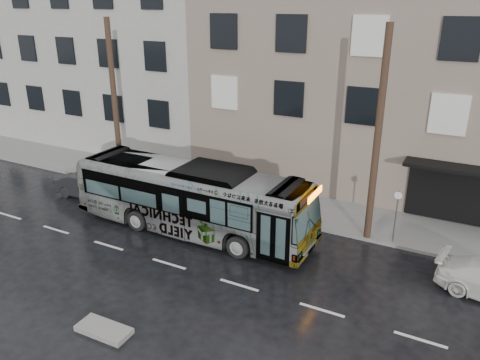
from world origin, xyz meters
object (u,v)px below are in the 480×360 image
object	(u,v)px
utility_pole_rear	(115,105)
dark_sedan	(90,186)
utility_pole_front	(378,138)
sign_post	(396,217)
bus	(191,198)

from	to	relation	value
utility_pole_rear	dark_sedan	distance (m)	4.57
utility_pole_front	sign_post	world-z (taller)	utility_pole_front
bus	dark_sedan	size ratio (longest dim) A/B	2.92
sign_post	dark_sedan	size ratio (longest dim) A/B	0.61
bus	dark_sedan	distance (m)	7.07
utility_pole_front	dark_sedan	size ratio (longest dim) A/B	2.29
bus	utility_pole_rear	bearing A→B (deg)	67.02
sign_post	utility_pole_front	bearing A→B (deg)	180.00
utility_pole_rear	dark_sedan	size ratio (longest dim) A/B	2.29
utility_pole_front	sign_post	size ratio (longest dim) A/B	3.75
utility_pole_front	utility_pole_rear	xyz separation A→B (m)	(-14.00, 0.00, 0.00)
utility_pole_front	bus	world-z (taller)	utility_pole_front
utility_pole_front	sign_post	bearing A→B (deg)	0.00
bus	dark_sedan	xyz separation A→B (m)	(-6.97, 0.68, -0.95)
utility_pole_rear	bus	bearing A→B (deg)	-23.18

